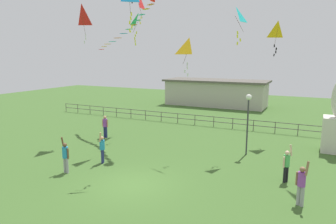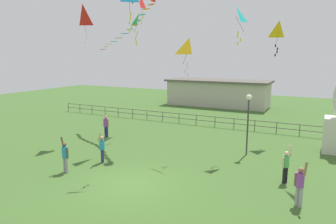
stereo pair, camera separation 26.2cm
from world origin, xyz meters
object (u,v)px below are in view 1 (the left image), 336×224
person_0 (301,183)px  streamer_kite (146,4)px  statue_monument (336,126)px  person_2 (105,125)px  kite_2 (235,17)px  kite_7 (138,21)px  person_1 (65,155)px  kite_1 (138,1)px  kite_3 (278,30)px  kite_5 (189,48)px  lamppost (248,110)px  person_3 (102,147)px  person_4 (287,164)px  kite_0 (82,16)px

person_0 → streamer_kite: size_ratio=0.27×
statue_monument → person_2: (-15.94, -3.80, -0.77)m
kite_2 → kite_7: bearing=171.7°
person_0 → statue_monument: bearing=79.9°
person_1 → streamer_kite: size_ratio=0.27×
person_1 → kite_7: size_ratio=0.83×
kite_1 → kite_3: bearing=3.6°
person_0 → kite_1: (-13.85, 9.73, 9.87)m
person_0 → kite_5: bearing=147.9°
statue_monument → kite_5: bearing=-150.8°
lamppost → kite_3: kite_3 is taller
person_2 → person_3: size_ratio=0.91×
person_0 → lamppost: bearing=120.6°
kite_7 → kite_1: bearing=122.0°
person_4 → person_1: bearing=-160.2°
person_0 → person_3: 10.90m
lamppost → kite_0: bearing=-171.3°
person_1 → kite_7: kite_7 is taller
person_3 → kite_5: size_ratio=0.84×
kite_1 → kite_3: size_ratio=1.09×
statue_monument → kite_1: 17.98m
kite_1 → kite_5: 9.67m
statue_monument → streamer_kite: bearing=-164.4°
lamppost → streamer_kite: 9.96m
person_3 → person_2: bearing=125.8°
person_2 → person_3: 5.86m
person_4 → kite_3: bearing=102.5°
kite_1 → kite_2: (9.18, -3.34, -2.21)m
statue_monument → kite_0: size_ratio=2.00×
person_1 → person_2: 7.38m
person_4 → kite_1: bearing=150.5°
kite_2 → streamer_kite: size_ratio=0.31×
lamppost → person_2: lamppost is taller
kite_0 → streamer_kite: size_ratio=0.36×
kite_0 → kite_1: bearing=77.3°
person_2 → kite_2: 12.38m
person_2 → streamer_kite: size_ratio=0.23×
person_2 → streamer_kite: streamer_kite is taller
kite_2 → kite_3: kite_2 is taller
person_4 → streamer_kite: 13.68m
kite_3 → kite_7: 10.34m
person_1 → kite_0: bearing=120.7°
lamppost → kite_0: size_ratio=1.46×
person_3 → kite_5: bearing=43.7°
kite_1 → person_4: bearing=-29.5°
person_2 → person_0: bearing=-20.4°
person_3 → kite_3: 14.73m
person_2 → kite_5: 9.41m
kite_0 → kite_7: 4.25m
person_2 → kite_7: 8.42m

